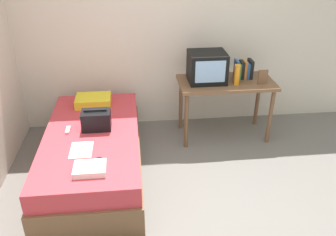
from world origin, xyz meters
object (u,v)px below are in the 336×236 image
Objects in this scene: folded_towel at (90,169)px; picture_frame at (263,77)px; tv at (207,67)px; handbag at (96,120)px; pillow at (93,100)px; desk at (226,88)px; water_bottle at (237,75)px; magazine at (81,150)px; remote_dark at (99,163)px; bed at (94,153)px; book_row at (243,70)px; remote_silver at (68,130)px.

picture_frame is at bearing 32.06° from folded_towel.
tv is 1.47× the size of handbag.
pillow is at bearing 97.72° from handbag.
picture_frame reaches higher than pillow.
water_bottle reaches higher than desk.
magazine is at bearing -106.25° from handbag.
tv reaches higher than pillow.
handbag is at bearing 95.05° from remote_dark.
handbag is at bearing -154.73° from tv.
bed is 1.88m from water_bottle.
water_bottle is at bearing -22.09° from tv.
water_bottle is 0.58× the size of pillow.
book_row reaches higher than bed.
magazine is at bearing -92.24° from pillow.
book_row is 0.80× the size of magazine.
book_row is 2.21m from magazine.
remote_dark is at bearing -84.95° from handbag.
book_row is at bearing 22.52° from bed.
water_bottle is at bearing 18.37° from bed.
handbag is at bearing -159.18° from desk.
desk reaches higher than folded_towel.
picture_frame reaches higher than remote_dark.
pillow is at bearing 175.71° from water_bottle.
tv is at bearing 157.91° from water_bottle.
handbag reaches higher than remote_silver.
bed is at bearing -164.98° from picture_frame.
handbag reaches higher than remote_dark.
book_row is (0.14, 0.20, -0.01)m from water_bottle.
magazine is (-1.41, -1.03, -0.42)m from tv.
tv reaches higher than magazine.
desk is 2.80× the size of pillow.
magazine is at bearing -150.03° from book_row.
pillow is 1.27m from remote_dark.
remote_dark is (-1.48, -1.24, -0.13)m from desk.
tv is at bearing 166.09° from picture_frame.
bed is 6.90× the size of magazine.
desk reaches higher than pillow.
remote_silver is (-0.36, 0.64, 0.00)m from remote_dark.
folded_towel is at bearing -133.35° from tv.
magazine is (-0.04, -1.02, -0.05)m from pillow.
bed is 1.72× the size of desk.
picture_frame is (1.99, 0.54, 0.59)m from bed.
remote_dark is at bearing -142.05° from book_row.
book_row is 1.31× the size of picture_frame.
book_row is 1.87m from pillow.
water_bottle is at bearing -4.29° from pillow.
tv reaches higher than book_row.
pillow reaches higher than bed.
tv is at bearing 45.83° from remote_dark.
picture_frame is (0.40, -0.13, 0.18)m from desk.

